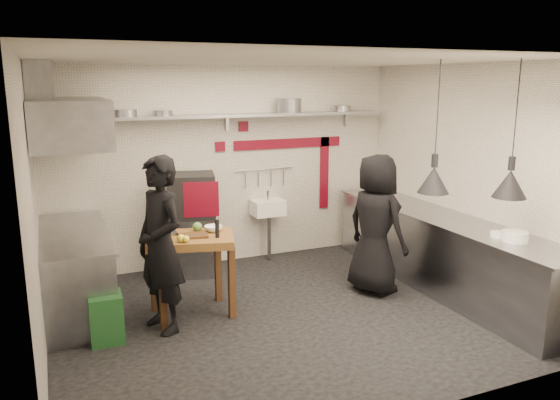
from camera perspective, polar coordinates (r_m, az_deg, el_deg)
name	(u,v)px	position (r m, az deg, el deg)	size (l,w,h in m)	color
floor	(287,315)	(6.30, 0.69, -11.88)	(5.00, 5.00, 0.00)	black
ceiling	(287,59)	(5.74, 0.77, 14.50)	(5.00, 5.00, 0.00)	beige
wall_back	(227,166)	(7.80, -5.56, 3.57)	(5.00, 0.04, 2.80)	silver
wall_front	(404,247)	(4.09, 12.78, -4.82)	(5.00, 0.04, 2.80)	silver
wall_left	(33,216)	(5.38, -24.41, -1.50)	(0.04, 4.20, 2.80)	silver
wall_right	(469,177)	(7.23, 19.17, 2.24)	(0.04, 4.20, 2.80)	silver
red_band_horiz	(289,143)	(8.08, 0.91, 5.94)	(1.70, 0.02, 0.14)	maroon
red_band_vert	(324,173)	(8.41, 4.64, 2.85)	(0.14, 0.02, 1.10)	maroon
red_tile_a	(244,127)	(7.79, -3.83, 7.67)	(0.14, 0.02, 0.14)	maroon
red_tile_b	(220,147)	(7.71, -6.26, 5.56)	(0.14, 0.02, 0.14)	maroon
back_shelf	(230,115)	(7.55, -5.25, 8.79)	(4.60, 0.34, 0.04)	gray
shelf_bracket_left	(82,127)	(7.35, -19.95, 7.22)	(0.04, 0.06, 0.24)	gray
shelf_bracket_mid	(227,122)	(7.70, -5.58, 8.10)	(0.04, 0.06, 0.24)	gray
shelf_bracket_right	(346,118)	(8.47, 6.89, 8.46)	(0.04, 0.06, 0.24)	gray
pan_far_left	(126,113)	(7.24, -15.81, 8.74)	(0.28, 0.28, 0.09)	gray
pan_mid_left	(163,113)	(7.32, -12.10, 8.89)	(0.24, 0.24, 0.07)	gray
stock_pot	(289,105)	(7.86, 0.95, 9.85)	(0.35, 0.35, 0.20)	gray
pan_right	(342,108)	(8.25, 6.48, 9.48)	(0.27, 0.27, 0.08)	gray
oven_stand	(193,245)	(7.53, -9.08, -4.66)	(0.63, 0.57, 0.80)	gray
combi_oven	(191,195)	(7.36, -9.25, 0.48)	(0.61, 0.57, 0.58)	black
oven_door	(201,199)	(7.09, -8.23, 0.06)	(0.45, 0.03, 0.46)	maroon
oven_glass	(200,199)	(7.14, -8.35, 0.15)	(0.39, 0.02, 0.34)	black
hand_sink	(268,207)	(7.93, -1.28, -0.79)	(0.46, 0.34, 0.22)	white
sink_tap	(268,195)	(7.89, -1.28, 0.49)	(0.03, 0.03, 0.14)	gray
sink_drain	(269,237)	(8.01, -1.16, -3.91)	(0.06, 0.06, 0.66)	gray
utensil_rail	(264,169)	(7.95, -1.67, 3.22)	(0.02, 0.02, 0.90)	gray
counter_right	(442,253)	(7.22, 16.57, -5.36)	(0.70, 3.80, 0.90)	gray
counter_right_top	(444,218)	(7.10, 16.80, -1.78)	(0.76, 3.90, 0.03)	gray
plate_stack	(515,236)	(6.26, 23.37, -3.50)	(0.26, 0.26, 0.11)	white
small_bowl_right	(499,234)	(6.38, 21.92, -3.35)	(0.18, 0.18, 0.05)	white
counter_left	(76,273)	(6.65, -20.54, -7.18)	(0.70, 1.90, 0.90)	gray
counter_left_top	(73,234)	(6.52, -20.85, -3.32)	(0.76, 2.00, 0.03)	gray
extractor_hood	(68,122)	(6.31, -21.26, 7.58)	(0.78, 1.60, 0.50)	gray
hood_duct	(39,84)	(6.30, -23.86, 11.01)	(0.28, 0.28, 0.50)	gray
green_bin	(106,318)	(5.88, -17.70, -11.67)	(0.32, 0.32, 0.50)	#1C4E23
prep_table	(192,275)	(6.22, -9.19, -7.79)	(0.92, 0.64, 0.92)	olive
cutting_board	(193,236)	(6.04, -9.06, -3.69)	(0.31, 0.22, 0.03)	#52311B
pepper_mill	(217,228)	(5.95, -6.59, -2.97)	(0.05, 0.05, 0.20)	black
lemon_a	(181,238)	(5.85, -10.29, -3.97)	(0.09, 0.09, 0.09)	#FFF334
lemon_b	(186,239)	(5.83, -9.81, -4.03)	(0.07, 0.07, 0.07)	#FFF334
veg_ball	(197,227)	(6.24, -8.64, -2.79)	(0.11, 0.11, 0.11)	#589237
steel_tray	(168,234)	(6.15, -11.59, -3.47)	(0.19, 0.13, 0.03)	gray
bowl	(213,229)	(6.21, -6.97, -2.98)	(0.20, 0.20, 0.06)	white
heat_lamp_near	(437,128)	(5.94, 16.06, 7.27)	(0.33, 0.33, 1.38)	black
heat_lamp_far	(515,130)	(5.99, 23.34, 6.75)	(0.34, 0.34, 1.39)	black
chef_left	(160,245)	(5.77, -12.38, -4.62)	(0.68, 0.44, 1.86)	black
chef_right	(376,224)	(6.78, 9.96, -2.51)	(0.85, 0.55, 1.73)	black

